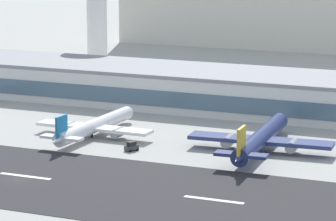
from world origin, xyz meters
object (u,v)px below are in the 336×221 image
(service_baggage_tug_0, at_px, (132,146))
(control_tower, at_px, (97,4))
(terminal_building, at_px, (239,91))
(airliner_gold_tail_gate_2, at_px, (260,140))
(airliner_blue_tail_gate_1, at_px, (92,127))

(service_baggage_tug_0, bearing_deg, control_tower, -123.31)
(terminal_building, distance_m, service_baggage_tug_0, 54.87)
(service_baggage_tug_0, bearing_deg, terminal_building, -162.59)
(airliner_gold_tail_gate_2, relative_size, service_baggage_tug_0, 12.58)
(control_tower, distance_m, airliner_blue_tail_gate_1, 95.95)
(control_tower, distance_m, service_baggage_tug_0, 110.46)
(terminal_building, xyz_separation_m, airliner_gold_tail_gate_2, (20.28, -44.06, -2.35))
(terminal_building, relative_size, airliner_blue_tail_gate_1, 4.69)
(airliner_blue_tail_gate_1, bearing_deg, terminal_building, -24.13)
(control_tower, relative_size, airliner_blue_tail_gate_1, 0.97)
(terminal_building, bearing_deg, control_tower, 149.56)
(terminal_building, relative_size, service_baggage_tug_0, 51.03)
(airliner_blue_tail_gate_1, bearing_deg, service_baggage_tug_0, -118.61)
(airliner_gold_tail_gate_2, bearing_deg, control_tower, 41.80)
(service_baggage_tug_0, bearing_deg, airliner_blue_tail_gate_1, -94.99)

